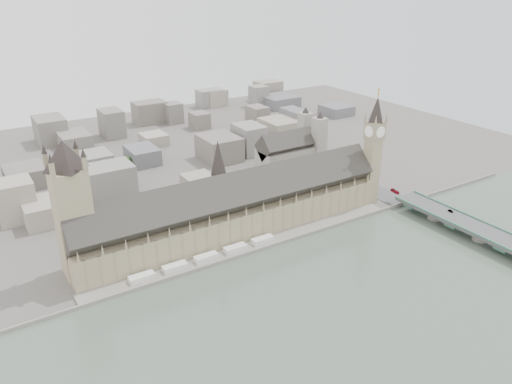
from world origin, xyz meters
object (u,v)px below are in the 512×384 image
westminster_bridge (473,231)px  westminster_abbey (291,156)px  palace_of_westminster (234,209)px  victoria_tower (72,204)px  car_silver (451,211)px  elizabeth_tower (374,143)px  red_bus_north (395,191)px

westminster_bridge → westminster_abbey: size_ratio=4.78×
palace_of_westminster → victoria_tower: size_ratio=2.65×
palace_of_westminster → car_silver: size_ratio=54.35×
victoria_tower → westminster_bridge: victoria_tower is taller
elizabeth_tower → westminster_abbey: bearing=107.3°
palace_of_westminster → red_bus_north: palace_of_westminster is taller
palace_of_westminster → westminster_bridge: palace_of_westminster is taller
elizabeth_tower → red_bus_north: 52.20m
red_bus_north → westminster_abbey: bearing=122.2°
palace_of_westminster → elizabeth_tower: size_ratio=2.47×
victoria_tower → palace_of_westminster: bearing=-3.0°
westminster_bridge → westminster_abbey: bearing=105.6°
elizabeth_tower → red_bus_north: size_ratio=10.38×
red_bus_north → palace_of_westminster: bearing=178.4°
westminster_bridge → red_bus_north: size_ratio=31.38×
victoria_tower → car_silver: 305.02m
red_bus_north → car_silver: 55.18m
victoria_tower → elizabeth_tower: bearing=-4.0°
palace_of_westminster → car_silver: palace_of_westminster is taller
victoria_tower → westminster_bridge: size_ratio=0.31×
westminster_abbey → red_bus_north: westminster_abbey is taller
westminster_bridge → victoria_tower: bearing=158.2°
victoria_tower → red_bus_north: 284.16m
elizabeth_tower → westminster_abbey: 96.91m
westminster_bridge → westminster_abbey: westminster_abbey is taller
westminster_bridge → red_bus_north: 81.26m
palace_of_westminster → red_bus_north: size_ratio=25.59×
palace_of_westminster → red_bus_north: (156.90, -26.37, -11.01)m
westminster_bridge → red_bus_north: (-5.10, 80.83, 6.57)m
red_bus_north → westminster_bridge: bearing=-78.5°
car_silver → victoria_tower: bearing=167.7°
elizabeth_tower → victoria_tower: bearing=176.0°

